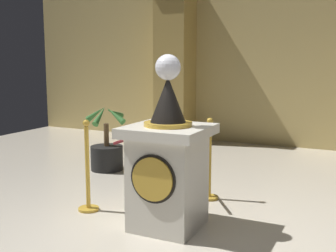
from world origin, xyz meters
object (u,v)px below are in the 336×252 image
(stanchion_far, at_px, (88,179))
(potted_palm_left, at_px, (107,152))
(stanchion_near, at_px, (209,171))
(pedestal_clock, at_px, (168,164))

(stanchion_far, height_order, potted_palm_left, stanchion_far)
(potted_palm_left, bearing_deg, stanchion_near, -18.23)
(stanchion_near, height_order, potted_palm_left, potted_palm_left)
(stanchion_far, bearing_deg, stanchion_near, 41.99)
(potted_palm_left, bearing_deg, pedestal_clock, -41.90)
(pedestal_clock, bearing_deg, stanchion_far, 176.75)
(stanchion_near, height_order, stanchion_far, stanchion_far)
(pedestal_clock, height_order, potted_palm_left, pedestal_clock)
(pedestal_clock, distance_m, stanchion_far, 1.10)
(pedestal_clock, distance_m, potted_palm_left, 2.59)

